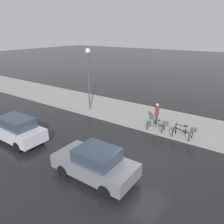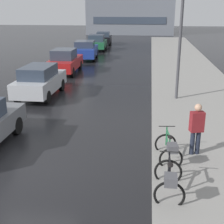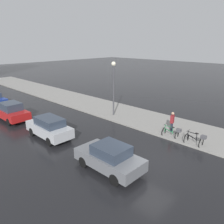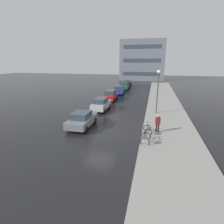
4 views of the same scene
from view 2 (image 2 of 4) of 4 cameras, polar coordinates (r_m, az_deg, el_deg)
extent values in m
plane|color=black|center=(9.37, -15.67, -10.41)|extent=(140.00, 140.00, 0.00)
cube|color=gray|center=(18.23, 14.84, 4.22)|extent=(4.80, 60.00, 0.14)
torus|color=black|center=(8.39, 10.22, -10.78)|extent=(0.73, 0.08, 0.73)
torus|color=black|center=(7.48, 10.43, -14.77)|extent=(0.73, 0.08, 0.73)
cube|color=black|center=(7.63, 10.48, -11.54)|extent=(0.04, 0.04, 0.57)
cube|color=black|center=(8.17, 10.35, -9.20)|extent=(0.04, 0.04, 0.61)
cube|color=black|center=(7.78, 10.53, -8.68)|extent=(0.05, 0.64, 0.04)
cube|color=black|center=(7.91, 10.39, -10.84)|extent=(0.05, 0.72, 0.26)
ellipsoid|color=black|center=(7.47, 10.63, -9.44)|extent=(0.15, 0.26, 0.07)
cylinder|color=black|center=(8.03, 10.49, -7.15)|extent=(0.50, 0.04, 0.03)
cube|color=#4C4C51|center=(7.13, 10.69, -12.11)|extent=(0.29, 0.35, 0.22)
torus|color=black|center=(10.01, 9.76, -5.79)|extent=(0.69, 0.13, 0.69)
torus|color=black|center=(9.11, 10.71, -8.46)|extent=(0.69, 0.13, 0.69)
cube|color=#237042|center=(9.29, 10.47, -6.13)|extent=(0.04, 0.04, 0.51)
cube|color=#237042|center=(9.82, 9.92, -4.36)|extent=(0.04, 0.04, 0.61)
cube|color=#237042|center=(9.46, 10.27, -3.90)|extent=(0.10, 0.61, 0.04)
cube|color=#237042|center=(9.56, 10.18, -5.70)|extent=(0.11, 0.70, 0.25)
ellipsoid|color=black|center=(9.17, 10.57, -4.53)|extent=(0.17, 0.27, 0.07)
cylinder|color=black|center=(9.70, 10.03, -2.59)|extent=(0.50, 0.08, 0.03)
cube|color=#4C4C51|center=(8.82, 10.99, -6.46)|extent=(0.31, 0.37, 0.22)
cylinder|color=black|center=(11.92, -17.06, -2.41)|extent=(0.22, 0.64, 0.64)
cube|color=#B2B5BA|center=(16.59, -12.97, 5.13)|extent=(1.70, 4.04, 0.72)
cube|color=#2D3847|center=(16.30, -13.33, 7.21)|extent=(1.39, 2.26, 0.58)
cylinder|color=black|center=(18.06, -13.78, 4.99)|extent=(0.22, 0.64, 0.64)
cylinder|color=black|center=(17.60, -9.25, 4.93)|extent=(0.22, 0.64, 0.64)
cylinder|color=black|center=(15.83, -16.91, 2.79)|extent=(0.22, 0.64, 0.64)
cylinder|color=black|center=(15.29, -11.82, 2.67)|extent=(0.22, 0.64, 0.64)
cube|color=#AD1919|center=(22.35, -8.59, 8.79)|extent=(1.87, 4.31, 0.68)
cube|color=#2D3847|center=(22.08, -8.78, 10.43)|extent=(1.50, 1.97, 0.67)
cylinder|color=black|center=(23.87, -9.65, 8.54)|extent=(0.23, 0.64, 0.64)
cylinder|color=black|center=(23.51, -5.90, 8.55)|extent=(0.23, 0.64, 0.64)
cylinder|color=black|center=(21.37, -11.45, 7.24)|extent=(0.23, 0.64, 0.64)
cylinder|color=black|center=(20.97, -7.30, 7.25)|extent=(0.23, 0.64, 0.64)
cube|color=navy|center=(28.00, -4.90, 10.99)|extent=(2.27, 4.39, 0.75)
cube|color=#2D3847|center=(27.76, -4.98, 12.27)|extent=(1.75, 2.16, 0.55)
cylinder|color=black|center=(29.46, -6.27, 10.60)|extent=(0.27, 0.66, 0.64)
cylinder|color=black|center=(29.26, -2.85, 10.63)|extent=(0.27, 0.66, 0.64)
cylinder|color=black|center=(26.89, -7.07, 9.79)|extent=(0.27, 0.66, 0.64)
cylinder|color=black|center=(26.67, -3.34, 9.83)|extent=(0.27, 0.66, 0.64)
cube|color=#1E6038|center=(33.71, -2.80, 12.28)|extent=(2.06, 3.80, 0.66)
cube|color=#2D3847|center=(33.50, -2.85, 13.38)|extent=(1.63, 2.02, 0.67)
cylinder|color=black|center=(34.99, -3.96, 11.95)|extent=(0.25, 0.65, 0.64)
cylinder|color=black|center=(34.80, -1.18, 11.95)|extent=(0.25, 0.65, 0.64)
cylinder|color=black|center=(32.73, -4.51, 11.47)|extent=(0.25, 0.65, 0.64)
cylinder|color=black|center=(32.53, -1.54, 11.47)|extent=(0.25, 0.65, 0.64)
cube|color=black|center=(39.07, -1.58, 13.18)|extent=(2.07, 3.83, 0.66)
cube|color=#2D3847|center=(38.87, -1.61, 14.04)|extent=(1.61, 1.93, 0.53)
cylinder|color=black|center=(40.31, -2.62, 12.88)|extent=(0.26, 0.65, 0.64)
cylinder|color=black|center=(40.19, -0.27, 12.88)|extent=(0.26, 0.65, 0.64)
cylinder|color=black|center=(38.03, -2.95, 12.52)|extent=(0.26, 0.65, 0.64)
cylinder|color=black|center=(37.91, -0.46, 12.52)|extent=(0.26, 0.65, 0.64)
cylinder|color=#1E2333|center=(9.89, 14.42, -5.83)|extent=(0.14, 0.14, 0.88)
cylinder|color=#1E2333|center=(9.96, 15.38, -5.74)|extent=(0.14, 0.14, 0.88)
cube|color=maroon|center=(9.64, 15.27, -1.73)|extent=(0.45, 0.34, 0.62)
sphere|color=tan|center=(9.50, 15.50, 0.81)|extent=(0.22, 0.22, 0.22)
cylinder|color=#424247|center=(15.31, 12.20, 10.69)|extent=(0.14, 0.14, 4.83)
cube|color=#333D4C|center=(51.53, 3.19, 16.36)|extent=(11.58, 0.06, 1.10)
camera|label=1|loc=(12.81, -71.96, 15.80)|focal=35.00mm
camera|label=3|loc=(13.52, -81.22, 13.63)|focal=35.00mm
camera|label=4|loc=(6.22, 177.55, -2.86)|focal=28.00mm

